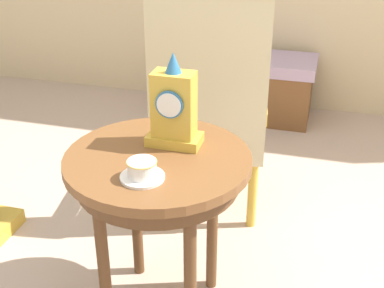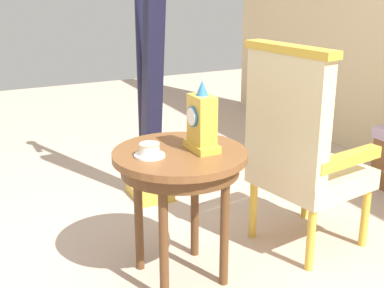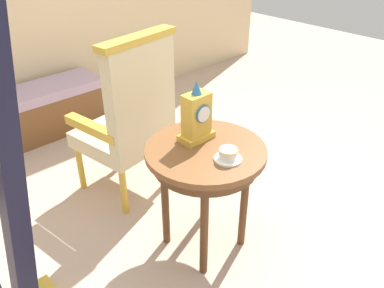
# 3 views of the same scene
# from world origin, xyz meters

# --- Properties ---
(ground_plane) EXTENTS (10.00, 10.00, 0.00)m
(ground_plane) POSITION_xyz_m (0.00, 0.00, 0.00)
(ground_plane) COLOR #BCA38E
(side_table) EXTENTS (0.65, 0.65, 0.67)m
(side_table) POSITION_xyz_m (-0.02, 0.01, 0.59)
(side_table) COLOR brown
(side_table) RESTS_ON ground
(teacup_left) EXTENTS (0.14, 0.14, 0.06)m
(teacup_left) POSITION_xyz_m (-0.01, -0.14, 0.70)
(teacup_left) COLOR white
(teacup_left) RESTS_ON side_table
(mantel_clock) EXTENTS (0.19, 0.11, 0.34)m
(mantel_clock) POSITION_xyz_m (0.01, 0.11, 0.81)
(mantel_clock) COLOR gold
(mantel_clock) RESTS_ON side_table
(armchair) EXTENTS (0.62, 0.61, 1.14)m
(armchair) POSITION_xyz_m (-0.01, 0.72, 0.59)
(armchair) COLOR beige
(armchair) RESTS_ON ground
(window_bench) EXTENTS (0.94, 0.40, 0.44)m
(window_bench) POSITION_xyz_m (-0.04, 1.95, 0.22)
(window_bench) COLOR #B299B7
(window_bench) RESTS_ON ground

